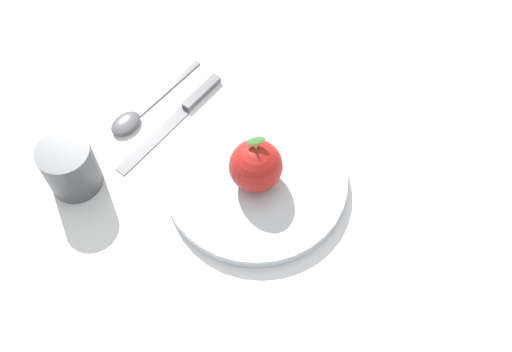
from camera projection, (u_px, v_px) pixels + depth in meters
The scene contains 6 objects.
ground_plane at pixel (247, 175), 0.82m from camera, with size 2.40×2.40×0.00m, color silver.
dinner_plate at pixel (256, 179), 0.80m from camera, with size 0.25×0.25×0.02m.
apple at pixel (256, 166), 0.77m from camera, with size 0.07×0.07×0.08m.
cup at pixel (69, 165), 0.78m from camera, with size 0.07×0.07×0.08m.
knife at pixel (180, 114), 0.87m from camera, with size 0.17×0.14×0.01m.
spoon at pixel (136, 115), 0.87m from camera, with size 0.15×0.13×0.01m.
Camera 1 is at (-0.41, -0.01, 0.71)m, focal length 42.12 mm.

